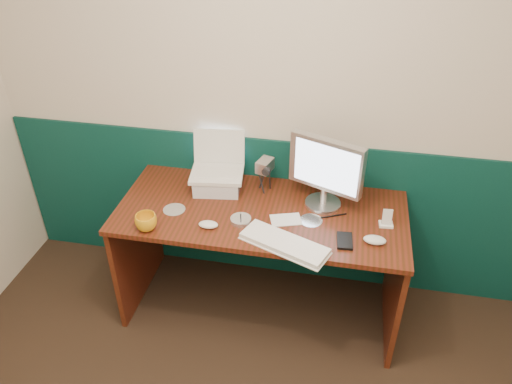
% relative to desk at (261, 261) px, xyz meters
% --- Properties ---
extents(back_wall, '(3.50, 0.04, 2.50)m').
position_rel_desk_xyz_m(back_wall, '(0.06, 0.37, 0.88)').
color(back_wall, beige).
rests_on(back_wall, ground).
extents(wainscot, '(3.48, 0.02, 1.00)m').
position_rel_desk_xyz_m(wainscot, '(0.06, 0.36, 0.12)').
color(wainscot, '#07312D').
rests_on(wainscot, ground).
extents(desk, '(1.60, 0.70, 0.75)m').
position_rel_desk_xyz_m(desk, '(0.00, 0.00, 0.00)').
color(desk, '#3C1B0A').
rests_on(desk, ground).
extents(laptop_riser, '(0.29, 0.25, 0.09)m').
position_rel_desk_xyz_m(laptop_riser, '(-0.29, 0.16, 0.42)').
color(laptop_riser, silver).
rests_on(laptop_riser, desk).
extents(laptop, '(0.33, 0.27, 0.25)m').
position_rel_desk_xyz_m(laptop, '(-0.29, 0.16, 0.59)').
color(laptop, silver).
rests_on(laptop, laptop_riser).
extents(monitor, '(0.43, 0.27, 0.42)m').
position_rel_desk_xyz_m(monitor, '(0.33, 0.12, 0.58)').
color(monitor, silver).
rests_on(monitor, desk).
extents(keyboard, '(0.47, 0.31, 0.03)m').
position_rel_desk_xyz_m(keyboard, '(0.17, -0.28, 0.39)').
color(keyboard, white).
rests_on(keyboard, desk).
extents(mouse_right, '(0.12, 0.07, 0.04)m').
position_rel_desk_xyz_m(mouse_right, '(0.62, -0.17, 0.39)').
color(mouse_right, silver).
rests_on(mouse_right, desk).
extents(mouse_left, '(0.11, 0.07, 0.03)m').
position_rel_desk_xyz_m(mouse_left, '(-0.25, -0.20, 0.39)').
color(mouse_left, white).
rests_on(mouse_left, desk).
extents(mug, '(0.12, 0.12, 0.09)m').
position_rel_desk_xyz_m(mug, '(-0.56, -0.28, 0.42)').
color(mug, orange).
rests_on(mug, desk).
extents(camcorder, '(0.12, 0.14, 0.19)m').
position_rel_desk_xyz_m(camcorder, '(-0.02, 0.20, 0.47)').
color(camcorder, '#B4B4B9').
rests_on(camcorder, desk).
extents(cd_spindle, '(0.11, 0.11, 0.02)m').
position_rel_desk_xyz_m(cd_spindle, '(-0.09, -0.12, 0.39)').
color(cd_spindle, silver).
rests_on(cd_spindle, desk).
extents(cd_loose_a, '(0.12, 0.12, 0.00)m').
position_rel_desk_xyz_m(cd_loose_a, '(-0.48, -0.09, 0.38)').
color(cd_loose_a, silver).
rests_on(cd_loose_a, desk).
extents(cd_loose_b, '(0.12, 0.12, 0.00)m').
position_rel_desk_xyz_m(cd_loose_b, '(0.28, -0.04, 0.38)').
color(cd_loose_b, silver).
rests_on(cd_loose_b, desk).
extents(pen, '(0.14, 0.07, 0.01)m').
position_rel_desk_xyz_m(pen, '(0.40, 0.02, 0.38)').
color(pen, black).
rests_on(pen, desk).
extents(papers, '(0.19, 0.15, 0.00)m').
position_rel_desk_xyz_m(papers, '(0.15, -0.06, 0.38)').
color(papers, silver).
rests_on(papers, desk).
extents(dock, '(0.08, 0.06, 0.01)m').
position_rel_desk_xyz_m(dock, '(0.67, -0.01, 0.38)').
color(dock, white).
rests_on(dock, desk).
extents(music_player, '(0.05, 0.03, 0.09)m').
position_rel_desk_xyz_m(music_player, '(0.67, -0.01, 0.43)').
color(music_player, silver).
rests_on(music_player, dock).
extents(pda, '(0.09, 0.14, 0.02)m').
position_rel_desk_xyz_m(pda, '(0.47, -0.19, 0.38)').
color(pda, black).
rests_on(pda, desk).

